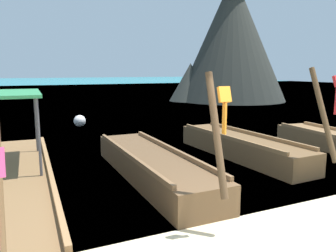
# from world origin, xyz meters

# --- Properties ---
(sea_water) EXTENTS (120.00, 120.00, 0.00)m
(sea_water) POSITION_xyz_m (0.00, 61.27, 0.00)
(sea_water) COLOR teal
(sea_water) RESTS_ON ground
(longtail_boat_pink_ribbon) EXTENTS (1.52, 7.45, 2.38)m
(longtail_boat_pink_ribbon) POSITION_xyz_m (-3.11, 3.34, 0.38)
(longtail_boat_pink_ribbon) COLOR brown
(longtail_boat_pink_ribbon) RESTS_ON ground
(longtail_boat_orange_ribbon) EXTENTS (1.27, 5.84, 2.56)m
(longtail_boat_orange_ribbon) POSITION_xyz_m (-0.13, 3.90, 0.31)
(longtail_boat_orange_ribbon) COLOR brown
(longtail_boat_orange_ribbon) RESTS_ON ground
(longtail_boat_red_ribbon) EXTENTS (1.30, 5.74, 2.66)m
(longtail_boat_red_ribbon) POSITION_xyz_m (3.05, 4.63, 0.33)
(longtail_boat_red_ribbon) COLOR brown
(longtail_boat_red_ribbon) RESTS_ON ground
(karst_rock) EXTENTS (9.90, 9.28, 10.65)m
(karst_rock) POSITION_xyz_m (14.03, 20.96, 5.17)
(karst_rock) COLOR #2D302B
(karst_rock) RESTS_ON ground
(mooring_buoy_near) EXTENTS (0.55, 0.55, 0.55)m
(mooring_buoy_near) POSITION_xyz_m (-0.35, 12.19, 0.28)
(mooring_buoy_near) COLOR white
(mooring_buoy_near) RESTS_ON sea_water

